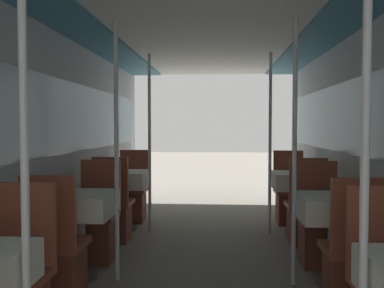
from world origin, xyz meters
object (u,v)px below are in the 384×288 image
object	(u,v)px
chair_right_near_1	(353,270)
dining_table_right_1	(334,211)
support_pole_right_0	(365,178)
dining_table_right_2	(297,183)
support_pole_left_2	(150,143)
support_pole_right_2	(270,143)
support_pole_right_1	(294,152)
support_pole_left_0	(25,175)
dining_table_left_1	(79,208)
chair_left_near_2	(114,215)
chair_right_far_2	(290,201)
chair_left_near_1	(57,264)
dining_table_left_2	(124,181)
chair_left_far_2	(132,200)
chair_right_far_1	(319,233)
chair_right_near_2	(305,218)
support_pole_left_1	(117,151)
chair_left_far_1	(97,230)

from	to	relation	value
chair_right_near_1	dining_table_right_1	bearing A→B (deg)	90.00
support_pole_right_0	dining_table_right_2	size ratio (longest dim) A/B	2.96
support_pole_right_0	dining_table_right_2	bearing A→B (deg)	84.51
support_pole_left_2	support_pole_right_2	xyz separation A→B (m)	(1.51, 0.00, 0.00)
chair_right_near_1	support_pole_right_1	bearing A→B (deg)	122.55
support_pole_left_2	dining_table_right_1	size ratio (longest dim) A/B	2.96
support_pole_left_0	dining_table_left_1	distance (m)	1.84
chair_left_near_2	dining_table_right_2	bearing A→B (deg)	13.49
dining_table_right_2	chair_right_far_2	distance (m)	0.62
chair_left_near_1	dining_table_right_1	size ratio (longest dim) A/B	1.31
chair_left_near_2	support_pole_right_0	distance (m)	3.58
dining_table_right_2	chair_right_far_2	bearing A→B (deg)	90.00
dining_table_left_2	chair_left_far_2	xyz separation A→B (m)	(0.00, 0.52, -0.32)
support_pole_left_2	dining_table_right_1	bearing A→B (deg)	-43.26
dining_table_left_1	dining_table_left_2	bearing A→B (deg)	90.00
dining_table_left_1	chair_right_far_1	distance (m)	2.27
chair_left_near_2	chair_left_far_2	bearing A→B (deg)	90.00
support_pole_right_1	dining_table_right_2	size ratio (longest dim) A/B	2.96
dining_table_left_1	dining_table_right_1	world-z (taller)	same
support_pole_right_2	chair_left_near_1	bearing A→B (deg)	-129.25
dining_table_left_2	dining_table_right_1	size ratio (longest dim) A/B	1.00
chair_right_near_1	chair_right_near_2	size ratio (longest dim) A/B	1.00
support_pole_left_2	support_pole_right_2	world-z (taller)	same
dining_table_left_1	support_pole_left_2	size ratio (longest dim) A/B	0.34
chair_right_far_1	dining_table_left_1	bearing A→B (deg)	13.49
chair_left_far_2	support_pole_right_0	distance (m)	4.48
support_pole_left_0	chair_right_near_1	xyz separation A→B (m)	(1.85, 1.22, -0.82)
chair_left_near_1	dining_table_left_1	bearing A→B (deg)	90.00
dining_table_left_2	dining_table_right_2	distance (m)	2.18
dining_table_left_2	chair_right_near_1	size ratio (longest dim) A/B	0.76
dining_table_left_1	support_pole_right_1	xyz separation A→B (m)	(1.85, -0.00, 0.49)
support_pole_left_1	support_pole_left_2	xyz separation A→B (m)	(0.00, 1.74, 0.00)
dining_table_left_1	support_pole_left_2	xyz separation A→B (m)	(0.33, 1.74, 0.49)
chair_left_far_1	dining_table_right_2	world-z (taller)	chair_left_far_1
support_pole_left_0	support_pole_left_1	bearing A→B (deg)	90.00
chair_left_far_1	support_pole_right_2	distance (m)	2.36
dining_table_left_1	chair_right_near_2	distance (m)	2.52
chair_left_far_2	chair_right_near_2	xyz separation A→B (m)	(2.18, -1.05, 0.00)
support_pole_left_0	support_pole_right_2	xyz separation A→B (m)	(1.51, 3.48, 0.00)
support_pole_left_0	chair_left_near_1	distance (m)	1.50
support_pole_left_0	chair_left_near_1	bearing A→B (deg)	105.37
support_pole_right_0	support_pole_left_2	bearing A→B (deg)	113.53
dining_table_left_1	chair_right_far_1	bearing A→B (deg)	13.49
support_pole_left_2	chair_right_near_1	bearing A→B (deg)	-50.75
chair_left_far_1	support_pole_left_2	distance (m)	1.50
chair_right_far_1	support_pole_left_0	bearing A→B (deg)	50.75
chair_right_near_2	dining_table_left_2	bearing A→B (deg)	166.51
chair_right_far_2	support_pole_right_0	bearing A→B (deg)	85.23
chair_right_far_2	support_pole_right_2	distance (m)	1.03
support_pole_left_1	support_pole_right_0	size ratio (longest dim) A/B	1.00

